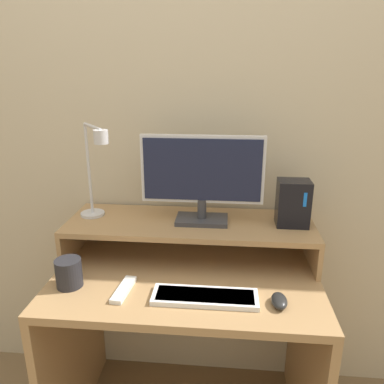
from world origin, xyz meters
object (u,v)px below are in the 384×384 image
(router_dock, at_px, (293,203))
(keyboard, at_px, (205,297))
(monitor, at_px, (202,176))
(remote_control, at_px, (124,290))
(mouse, at_px, (279,301))
(desk_lamp, at_px, (95,171))
(mug, at_px, (69,273))

(router_dock, height_order, keyboard, router_dock)
(monitor, relative_size, remote_control, 2.94)
(mouse, bearing_deg, remote_control, 176.71)
(mouse, distance_m, remote_control, 0.54)
(monitor, bearing_deg, desk_lamp, -175.07)
(desk_lamp, height_order, mouse, desk_lamp)
(remote_control, bearing_deg, mouse, -3.29)
(mug, bearing_deg, remote_control, -5.26)
(router_dock, xyz_separation_m, mug, (-0.82, -0.28, -0.19))
(mug, bearing_deg, router_dock, 18.79)
(monitor, xyz_separation_m, desk_lamp, (-0.42, -0.04, 0.02))
(router_dock, bearing_deg, keyboard, -135.71)
(router_dock, relative_size, keyboard, 0.51)
(monitor, xyz_separation_m, mouse, (0.28, -0.33, -0.33))
(mouse, relative_size, mug, 0.88)
(mouse, xyz_separation_m, mug, (-0.74, 0.05, 0.04))
(remote_control, bearing_deg, desk_lamp, 122.33)
(router_dock, relative_size, remote_control, 1.12)
(keyboard, xyz_separation_m, mug, (-0.49, 0.04, 0.04))
(mug, bearing_deg, keyboard, -4.55)
(monitor, xyz_separation_m, router_dock, (0.36, 0.00, -0.10))
(desk_lamp, relative_size, mouse, 4.32)
(desk_lamp, bearing_deg, mouse, -22.55)
(desk_lamp, bearing_deg, keyboard, -31.76)
(keyboard, height_order, remote_control, keyboard)
(keyboard, relative_size, remote_control, 2.19)
(monitor, height_order, router_dock, monitor)
(mouse, bearing_deg, mug, 176.17)
(monitor, distance_m, remote_control, 0.52)
(monitor, xyz_separation_m, mug, (-0.46, -0.28, -0.29))
(monitor, relative_size, router_dock, 2.62)
(monitor, relative_size, mouse, 5.31)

